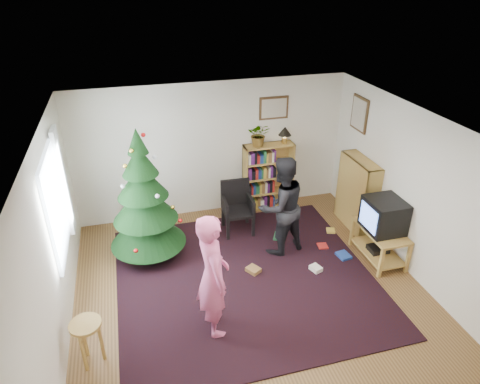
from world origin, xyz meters
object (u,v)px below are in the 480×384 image
object	(u,v)px
tv_stand	(379,241)
potted_plant	(259,134)
bookshelf_back	(268,176)
crt_tv	(384,215)
bookshelf_right	(357,193)
person_by_chair	(281,206)
christmas_tree	(145,206)
stool	(87,332)
table_lamp	(285,132)
person_standing	(213,276)
picture_back	(274,108)
picture_right	(360,114)
armchair	(236,204)

from	to	relation	value
tv_stand	potted_plant	size ratio (longest dim) A/B	2.17
bookshelf_back	crt_tv	size ratio (longest dim) A/B	2.19
crt_tv	potted_plant	bearing A→B (deg)	123.37
tv_stand	crt_tv	bearing A→B (deg)	180.00
bookshelf_right	potted_plant	distance (m)	2.04
crt_tv	person_by_chair	world-z (taller)	person_by_chair
person_by_chair	crt_tv	bearing A→B (deg)	142.15
christmas_tree	tv_stand	size ratio (longest dim) A/B	2.30
stool	table_lamp	bearing A→B (deg)	40.60
stool	person_standing	bearing A→B (deg)	5.40
person_standing	person_by_chair	size ratio (longest dim) A/B	1.02
picture_back	potted_plant	world-z (taller)	picture_back
christmas_tree	picture_right	bearing A→B (deg)	6.26
table_lamp	stool	bearing A→B (deg)	-139.40
crt_tv	person_by_chair	size ratio (longest dim) A/B	0.35
armchair	stool	size ratio (longest dim) A/B	1.52
picture_back	armchair	distance (m)	1.88
picture_back	stool	xyz separation A→B (m)	(-3.35, -3.17, -1.47)
crt_tv	picture_right	bearing A→B (deg)	80.30
armchair	potted_plant	bearing A→B (deg)	49.45
picture_back	bookshelf_back	size ratio (longest dim) A/B	0.42
stool	person_standing	xyz separation A→B (m)	(1.54, 0.15, 0.38)
person_by_chair	bookshelf_right	bearing A→B (deg)	179.17
stool	person_standing	world-z (taller)	person_standing
armchair	stool	world-z (taller)	armchair
person_by_chair	potted_plant	xyz separation A→B (m)	(0.08, 1.47, 0.68)
bookshelf_right	person_by_chair	bearing A→B (deg)	103.86
tv_stand	table_lamp	world-z (taller)	table_lamp
person_standing	person_by_chair	world-z (taller)	person_standing
crt_tv	armchair	size ratio (longest dim) A/B	0.64
christmas_tree	crt_tv	distance (m)	3.73
crt_tv	person_by_chair	xyz separation A→B (m)	(-1.46, 0.63, 0.03)
stool	bookshelf_back	bearing A→B (deg)	43.13
christmas_tree	table_lamp	distance (m)	2.93
person_by_chair	table_lamp	bearing A→B (deg)	-126.22
picture_right	stool	size ratio (longest dim) A/B	0.98
christmas_tree	tv_stand	xyz separation A→B (m)	(3.57, -1.09, -0.59)
bookshelf_back	person_by_chair	bearing A→B (deg)	-100.81
bookshelf_back	potted_plant	bearing A→B (deg)	180.00
crt_tv	potted_plant	size ratio (longest dim) A/B	1.35
person_by_chair	table_lamp	world-z (taller)	person_by_chair
bookshelf_back	stool	size ratio (longest dim) A/B	2.12
picture_right	potted_plant	distance (m)	1.80
picture_back	crt_tv	world-z (taller)	picture_back
armchair	christmas_tree	bearing A→B (deg)	-164.37
stool	person_by_chair	bearing A→B (deg)	27.80
tv_stand	potted_plant	world-z (taller)	potted_plant
christmas_tree	person_by_chair	xyz separation A→B (m)	(2.10, -0.46, -0.07)
person_standing	crt_tv	bearing A→B (deg)	-78.26
picture_back	person_by_chair	distance (m)	1.99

